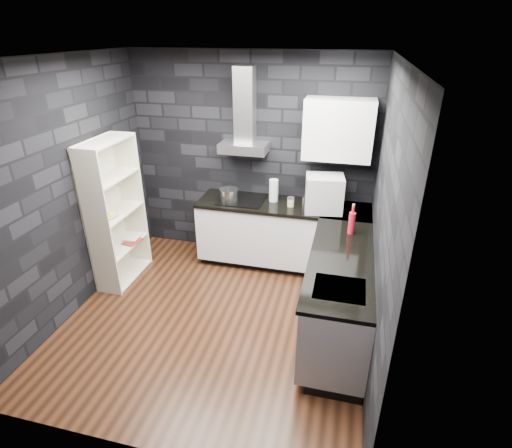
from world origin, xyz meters
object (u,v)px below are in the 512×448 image
at_px(pot, 229,195).
at_px(glass_vase, 274,190).
at_px(bookshelf, 116,213).
at_px(storage_jar, 291,202).
at_px(red_bottle, 352,223).
at_px(fruit_bowl, 109,215).
at_px(appliance_garage, 324,194).
at_px(utensil_crock, 306,202).

xyz_separation_m(pot, glass_vase, (0.56, 0.14, 0.06)).
bearing_deg(bookshelf, storage_jar, 16.41).
height_order(pot, glass_vase, glass_vase).
height_order(red_bottle, fruit_bowl, red_bottle).
distance_m(red_bottle, bookshelf, 2.78).
bearing_deg(red_bottle, pot, 160.33).
distance_m(storage_jar, appliance_garage, 0.44).
bearing_deg(storage_jar, fruit_bowl, -156.94).
distance_m(utensil_crock, appliance_garage, 0.27).
bearing_deg(utensil_crock, pot, -178.47).
bearing_deg(storage_jar, appliance_garage, -5.77).
bearing_deg(utensil_crock, red_bottle, -45.97).
height_order(glass_vase, appliance_garage, appliance_garage).
height_order(pot, utensil_crock, pot).
relative_size(storage_jar, red_bottle, 0.42).
bearing_deg(storage_jar, glass_vase, 153.45).
xyz_separation_m(red_bottle, fruit_bowl, (-2.78, -0.29, -0.08)).
bearing_deg(utensil_crock, bookshelf, -161.74).
distance_m(glass_vase, utensil_crock, 0.46).
bearing_deg(pot, bookshelf, -149.99).
height_order(storage_jar, red_bottle, red_bottle).
relative_size(appliance_garage, fruit_bowl, 1.87).
relative_size(utensil_crock, bookshelf, 0.07).
distance_m(appliance_garage, bookshelf, 2.53).
xyz_separation_m(utensil_crock, bookshelf, (-2.21, -0.73, -0.07)).
distance_m(appliance_garage, fruit_bowl, 2.57).
bearing_deg(pot, glass_vase, 13.66).
xyz_separation_m(appliance_garage, red_bottle, (0.35, -0.53, -0.10)).
relative_size(storage_jar, utensil_crock, 0.77).
distance_m(glass_vase, storage_jar, 0.29).
bearing_deg(bookshelf, pot, 26.89).
height_order(pot, red_bottle, red_bottle).
bearing_deg(pot, storage_jar, 0.94).
bearing_deg(storage_jar, red_bottle, -37.04).
height_order(red_bottle, bookshelf, bookshelf).
relative_size(appliance_garage, red_bottle, 1.82).
distance_m(red_bottle, fruit_bowl, 2.79).
xyz_separation_m(storage_jar, bookshelf, (-2.02, -0.72, -0.05)).
bearing_deg(appliance_garage, pot, 170.54).
bearing_deg(glass_vase, pot, -166.34).
height_order(bookshelf, fruit_bowl, bookshelf).
height_order(pot, bookshelf, bookshelf).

